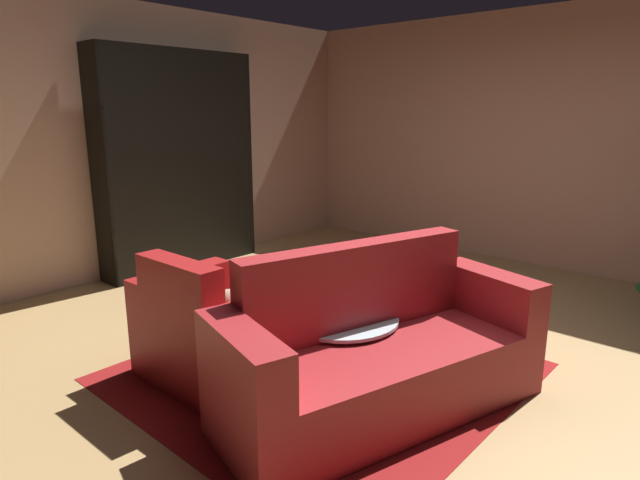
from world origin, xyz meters
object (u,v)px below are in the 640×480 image
(book_stack_on_table, at_px, (339,308))
(armchair_red, at_px, (217,334))
(bookshelf_unit, at_px, (188,165))
(coffee_table, at_px, (341,322))
(couch_red, at_px, (379,357))
(bottle_on_table, at_px, (356,293))

(book_stack_on_table, bearing_deg, armchair_red, -138.61)
(bookshelf_unit, xyz_separation_m, coffee_table, (2.90, -0.94, -0.70))
(couch_red, xyz_separation_m, coffee_table, (-0.35, 0.09, 0.08))
(bookshelf_unit, bearing_deg, couch_red, -17.64)
(book_stack_on_table, relative_size, bottle_on_table, 0.88)
(couch_red, height_order, bottle_on_table, couch_red)
(coffee_table, distance_m, bottle_on_table, 0.23)
(bookshelf_unit, distance_m, coffee_table, 3.13)
(coffee_table, relative_size, book_stack_on_table, 3.44)
(armchair_red, bearing_deg, bottle_on_table, 49.10)
(couch_red, bearing_deg, bookshelf_unit, 162.36)
(couch_red, relative_size, coffee_table, 2.85)
(armchair_red, bearing_deg, coffee_table, 38.10)
(couch_red, distance_m, book_stack_on_table, 0.43)
(bookshelf_unit, bearing_deg, bottle_on_table, -14.74)
(bookshelf_unit, distance_m, couch_red, 3.49)
(bookshelf_unit, relative_size, couch_red, 1.13)
(armchair_red, distance_m, coffee_table, 0.78)
(coffee_table, bearing_deg, bottle_on_table, 99.49)
(couch_red, relative_size, bottle_on_table, 8.59)
(bottle_on_table, bearing_deg, couch_red, -36.26)
(coffee_table, distance_m, book_stack_on_table, 0.09)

